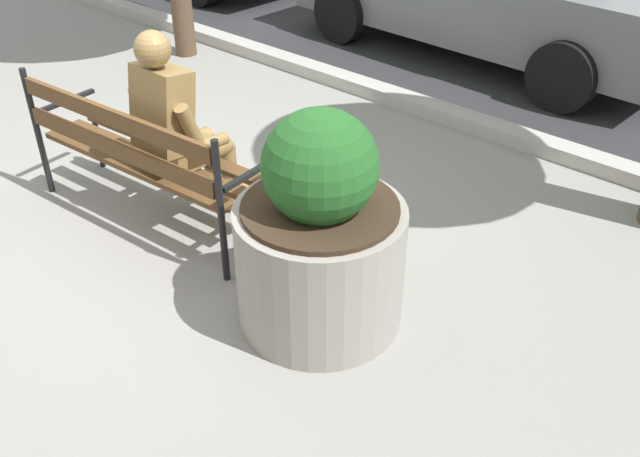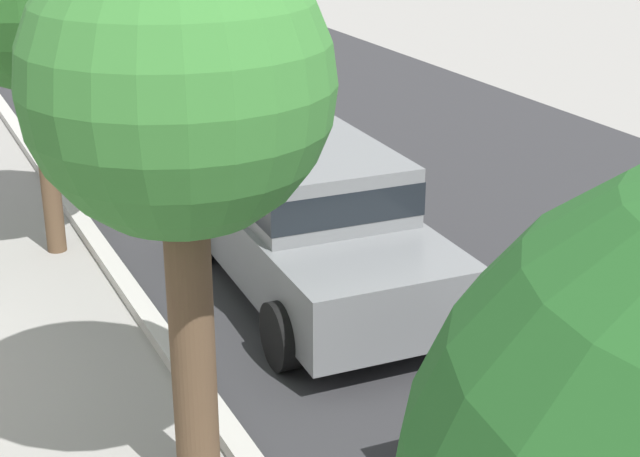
{
  "view_description": "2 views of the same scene",
  "coord_description": "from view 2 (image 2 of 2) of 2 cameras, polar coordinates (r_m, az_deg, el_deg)",
  "views": [
    {
      "loc": [
        3.45,
        -2.1,
        2.67
      ],
      "look_at": [
        1.43,
        0.2,
        0.6
      ],
      "focal_mm": 39.29,
      "sensor_mm": 36.0,
      "label": 1
    },
    {
      "loc": [
        8.29,
        0.72,
        4.39
      ],
      "look_at": [
        0.07,
        4.67,
        0.8
      ],
      "focal_mm": 54.26,
      "sensor_mm": 36.0,
      "label": 2
    }
  ],
  "objects": [
    {
      "name": "parked_car_grey",
      "position": [
        9.98,
        -0.55,
        0.65
      ],
      "size": [
        4.18,
        2.07,
        1.56
      ],
      "color": "slate",
      "rests_on": "ground"
    },
    {
      "name": "street_tree_down_street",
      "position": [
        6.15,
        -8.34,
        8.04
      ],
      "size": [
        2.0,
        2.0,
        4.04
      ],
      "color": "brown",
      "rests_on": "ground"
    },
    {
      "name": "parked_car_silver",
      "position": [
        14.36,
        -8.94,
        6.91
      ],
      "size": [
        4.18,
        2.07,
        1.56
      ],
      "color": "#B7B7BC",
      "rests_on": "ground"
    },
    {
      "name": "curb_stone",
      "position": [
        9.61,
        -9.79,
        -5.64
      ],
      "size": [
        60.0,
        0.2,
        0.12
      ],
      "primitive_type": "cube",
      "color": "#B2AFA8",
      "rests_on": "ground"
    },
    {
      "name": "street_surface",
      "position": [
        11.58,
        12.58,
        -1.32
      ],
      "size": [
        60.0,
        9.0,
        0.01
      ],
      "primitive_type": "cube",
      "color": "#2D2D30",
      "rests_on": "ground"
    }
  ]
}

